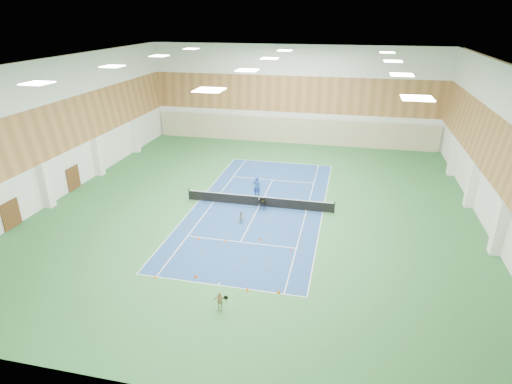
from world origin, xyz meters
TOP-DOWN VIEW (x-y plane):
  - ground at (0.00, 0.00)m, footprint 40.00×40.00m
  - room_shell at (0.00, 0.00)m, footprint 36.00×40.00m
  - wood_cladding at (0.00, 0.00)m, footprint 36.00×40.00m
  - ceiling_light_grid at (0.00, 0.00)m, footprint 21.40×25.40m
  - court_surface at (0.00, 0.00)m, footprint 10.97×23.77m
  - tennis_balls_scatter at (0.00, 0.00)m, footprint 10.57×22.77m
  - tennis_net at (0.00, 0.00)m, footprint 12.80×0.10m
  - back_curtain at (0.00, 19.75)m, footprint 35.40×0.16m
  - door_left_a at (-17.92, -8.00)m, footprint 0.08×1.80m
  - door_left_b at (-17.92, 0.00)m, footprint 0.08×1.80m
  - coach at (-0.66, 2.10)m, footprint 0.73×0.51m
  - child_court at (-0.70, -3.36)m, footprint 0.62×0.61m
  - child_apron at (0.79, -14.07)m, footprint 0.72×0.42m
  - ball_cart at (0.40, -0.60)m, footprint 0.56×0.56m
  - cone_svc_a at (-3.12, -6.73)m, footprint 0.21×0.21m
  - cone_svc_b at (-1.17, -6.55)m, footprint 0.18×0.18m
  - cone_svc_c at (1.39, -5.82)m, footprint 0.21×0.21m
  - cone_svc_d at (3.79, -6.87)m, footprint 0.17×0.17m
  - cone_base_a at (-4.15, -11.96)m, footprint 0.19×0.19m
  - cone_base_b at (-1.63, -11.39)m, footprint 0.23×0.23m
  - cone_base_c at (1.89, -12.03)m, footprint 0.20×0.20m
  - cone_base_d at (3.78, -11.84)m, footprint 0.23×0.23m

SIDE VIEW (x-z plane):
  - ground at x=0.00m, z-range 0.00..0.00m
  - court_surface at x=0.00m, z-range 0.00..0.01m
  - tennis_balls_scatter at x=0.00m, z-range 0.01..0.08m
  - cone_svc_d at x=3.79m, z-range 0.00..0.19m
  - cone_svc_b at x=-1.17m, z-range 0.00..0.20m
  - cone_base_a at x=-4.15m, z-range 0.00..0.21m
  - cone_base_c at x=1.89m, z-range 0.00..0.22m
  - cone_svc_a at x=-3.12m, z-range 0.00..0.23m
  - cone_svc_c at x=1.39m, z-range 0.00..0.23m
  - cone_base_d at x=3.78m, z-range 0.00..0.25m
  - cone_base_b at x=-1.63m, z-range 0.00..0.25m
  - ball_cart at x=0.40m, z-range 0.00..0.91m
  - child_court at x=-0.70m, z-range 0.00..1.01m
  - tennis_net at x=0.00m, z-range 0.00..1.10m
  - child_apron at x=0.79m, z-range 0.00..1.15m
  - coach at x=-0.66m, z-range 0.00..1.91m
  - door_left_a at x=-17.92m, z-range 0.00..2.20m
  - door_left_b at x=-17.92m, z-range 0.00..2.20m
  - back_curtain at x=0.00m, z-range 0.00..3.20m
  - room_shell at x=0.00m, z-range 0.00..12.00m
  - wood_cladding at x=0.00m, z-range 4.00..12.00m
  - ceiling_light_grid at x=0.00m, z-range 11.89..11.95m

